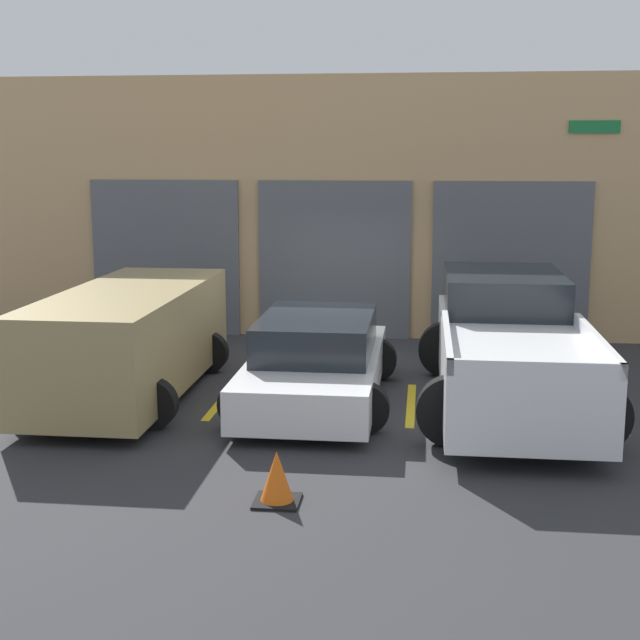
{
  "coord_description": "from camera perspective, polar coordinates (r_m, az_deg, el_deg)",
  "views": [
    {
      "loc": [
        1.5,
        -13.82,
        3.54
      ],
      "look_at": [
        0.0,
        -1.09,
        1.1
      ],
      "focal_mm": 50.0,
      "sensor_mm": 36.0,
      "label": 1
    }
  ],
  "objects": [
    {
      "name": "parking_stripe_right",
      "position": [
        13.0,
        17.97,
        -5.56
      ],
      "size": [
        0.12,
        2.2,
        0.01
      ],
      "primitive_type": "cube",
      "color": "gold",
      "rests_on": "ground"
    },
    {
      "name": "parking_stripe_far_left",
      "position": [
        13.9,
        -17.24,
        -4.46
      ],
      "size": [
        0.12,
        2.2,
        0.01
      ],
      "primitive_type": "cube",
      "color": "gold",
      "rests_on": "ground"
    },
    {
      "name": "sedan_side",
      "position": [
        13.22,
        -12.04,
        -1.18
      ],
      "size": [
        2.2,
        4.84,
        1.58
      ],
      "color": "#9E8956",
      "rests_on": "ground"
    },
    {
      "name": "shophouse_building",
      "position": [
        17.21,
        1.68,
        7.07
      ],
      "size": [
        16.32,
        0.68,
        4.94
      ],
      "color": "tan",
      "rests_on": "ground"
    },
    {
      "name": "pickup_truck",
      "position": [
        12.87,
        12.0,
        -1.64
      ],
      "size": [
        2.56,
        5.56,
        1.71
      ],
      "color": "white",
      "rests_on": "ground"
    },
    {
      "name": "parking_stripe_left",
      "position": [
        13.05,
        -6.22,
        -5.01
      ],
      "size": [
        0.12,
        2.2,
        0.01
      ],
      "primitive_type": "cube",
      "color": "gold",
      "rests_on": "ground"
    },
    {
      "name": "parking_stripe_centre",
      "position": [
        12.74,
        5.84,
        -5.4
      ],
      "size": [
        0.12,
        2.2,
        0.01
      ],
      "primitive_type": "cube",
      "color": "gold",
      "rests_on": "ground"
    },
    {
      "name": "sedan_white",
      "position": [
        12.71,
        -0.25,
        -2.68
      ],
      "size": [
        2.22,
        4.34,
        1.24
      ],
      "color": "white",
      "rests_on": "ground"
    },
    {
      "name": "traffic_cone",
      "position": [
        9.21,
        -2.78,
        -10.13
      ],
      "size": [
        0.47,
        0.47,
        0.55
      ],
      "color": "black",
      "rests_on": "ground"
    },
    {
      "name": "ground_plane",
      "position": [
        14.35,
        0.51,
        -3.51
      ],
      "size": [
        28.0,
        28.0,
        0.0
      ],
      "primitive_type": "plane",
      "color": "#2D2D30"
    }
  ]
}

